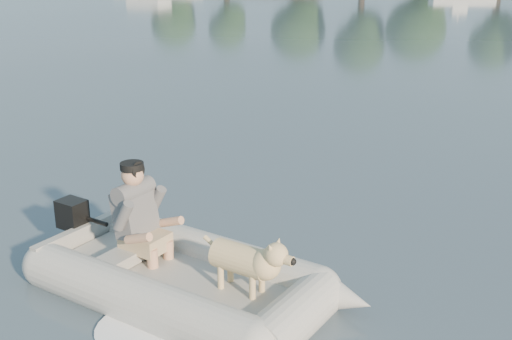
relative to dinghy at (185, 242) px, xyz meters
The scene contains 5 objects.
water 0.99m from the dinghy, 153.02° to the left, with size 160.00×160.00×0.00m, color slate.
dinghy is the anchor object (origin of this frame).
man 0.77m from the dinghy, 168.03° to the left, with size 0.77×0.66×1.15m, color #59595D, non-canonical shape.
dog 0.70m from the dinghy, ahead, with size 0.99×0.35×0.66m, color #D4B97A, non-canonical shape.
outboard_motor 1.79m from the dinghy, behind, with size 0.44×0.31×0.84m, color black, non-canonical shape.
Camera 1 is at (4.04, -5.62, 3.63)m, focal length 45.00 mm.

